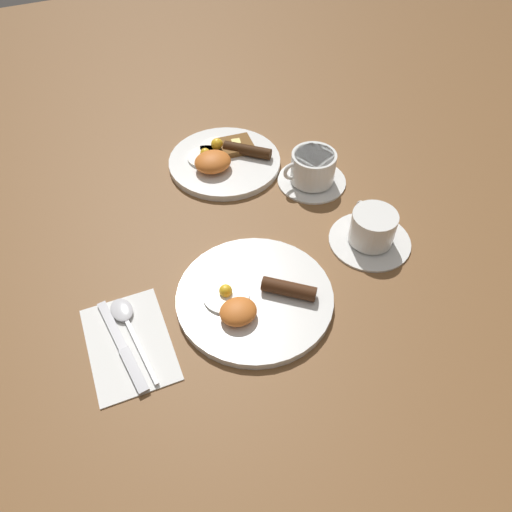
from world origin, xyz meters
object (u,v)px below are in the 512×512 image
(teacup_far, at_px, (312,170))
(spoon, at_px, (125,318))
(breakfast_plate_far, at_px, (224,160))
(knife, at_px, (124,350))
(breakfast_plate_near, at_px, (254,298))
(teacup_near, at_px, (372,231))

(teacup_far, xyz_separation_m, spoon, (-0.46, -0.20, -0.03))
(breakfast_plate_far, bearing_deg, teacup_far, -40.85)
(teacup_far, relative_size, knife, 0.77)
(breakfast_plate_near, xyz_separation_m, teacup_far, (0.25, 0.25, 0.02))
(breakfast_plate_near, bearing_deg, teacup_near, 9.50)
(spoon, bearing_deg, knife, 157.79)
(spoon, bearing_deg, teacup_far, -72.98)
(teacup_near, bearing_deg, spoon, 179.27)
(knife, distance_m, spoon, 0.06)
(breakfast_plate_near, height_order, spoon, breakfast_plate_near)
(knife, bearing_deg, breakfast_plate_near, -95.24)
(breakfast_plate_near, relative_size, knife, 1.41)
(breakfast_plate_near, height_order, teacup_far, teacup_far)
(teacup_near, height_order, knife, teacup_near)
(breakfast_plate_near, distance_m, breakfast_plate_far, 0.40)
(knife, bearing_deg, teacup_near, -91.38)
(breakfast_plate_far, relative_size, knife, 1.29)
(breakfast_plate_near, bearing_deg, breakfast_plate_far, 76.74)
(teacup_near, distance_m, teacup_far, 0.21)
(teacup_far, xyz_separation_m, knife, (-0.48, -0.26, -0.03))
(breakfast_plate_far, height_order, knife, breakfast_plate_far)
(teacup_far, height_order, spoon, teacup_far)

